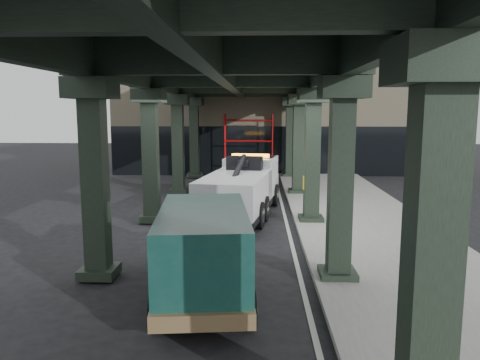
# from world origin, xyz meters

# --- Properties ---
(ground) EXTENTS (90.00, 90.00, 0.00)m
(ground) POSITION_xyz_m (0.00, 0.00, 0.00)
(ground) COLOR black
(ground) RESTS_ON ground
(sidewalk) EXTENTS (5.00, 40.00, 0.15)m
(sidewalk) POSITION_xyz_m (4.50, 2.00, 0.07)
(sidewalk) COLOR gray
(sidewalk) RESTS_ON ground
(lane_stripe) EXTENTS (0.12, 38.00, 0.01)m
(lane_stripe) POSITION_xyz_m (1.70, 2.00, 0.01)
(lane_stripe) COLOR silver
(lane_stripe) RESTS_ON ground
(viaduct) EXTENTS (7.40, 32.00, 6.40)m
(viaduct) POSITION_xyz_m (-0.40, 2.00, 5.46)
(viaduct) COLOR black
(viaduct) RESTS_ON ground
(building) EXTENTS (22.00, 10.00, 8.00)m
(building) POSITION_xyz_m (2.00, 20.00, 4.00)
(building) COLOR #C6B793
(building) RESTS_ON ground
(scaffolding) EXTENTS (3.08, 0.88, 4.00)m
(scaffolding) POSITION_xyz_m (0.00, 14.64, 2.11)
(scaffolding) COLOR #B20E10
(scaffolding) RESTS_ON ground
(tow_truck) EXTENTS (3.23, 7.78, 2.48)m
(tow_truck) POSITION_xyz_m (0.01, 3.36, 1.21)
(tow_truck) COLOR black
(tow_truck) RESTS_ON ground
(towed_van) EXTENTS (2.50, 5.31, 2.08)m
(towed_van) POSITION_xyz_m (-0.61, -5.07, 1.12)
(towed_van) COLOR #12433C
(towed_van) RESTS_ON ground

